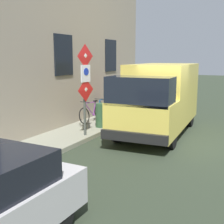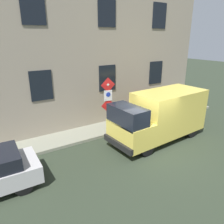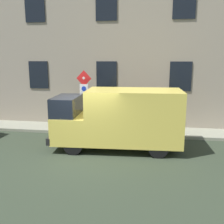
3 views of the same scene
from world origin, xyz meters
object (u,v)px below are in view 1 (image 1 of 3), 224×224
(litter_bin, at_px, (101,115))
(bicycle_blue, at_px, (104,109))
(delivery_van, at_px, (159,97))
(bicycle_purple, at_px, (92,113))
(pedestrian, at_px, (110,95))
(sign_post_stacked, at_px, (85,80))

(litter_bin, bearing_deg, bicycle_blue, -64.72)
(delivery_van, xyz_separation_m, bicycle_purple, (2.83, 0.02, -0.82))
(delivery_van, distance_m, pedestrian, 3.15)
(bicycle_purple, bearing_deg, litter_bin, 56.01)
(litter_bin, bearing_deg, sign_post_stacked, 96.30)
(litter_bin, bearing_deg, pedestrian, -71.41)
(sign_post_stacked, distance_m, bicycle_purple, 2.64)
(bicycle_blue, bearing_deg, bicycle_purple, -5.50)
(sign_post_stacked, bearing_deg, pedestrian, -75.99)
(bicycle_blue, height_order, pedestrian, pedestrian)
(bicycle_blue, distance_m, pedestrian, 0.74)
(bicycle_purple, xyz_separation_m, pedestrian, (-0.07, -1.51, 0.56))
(bicycle_blue, bearing_deg, litter_bin, 19.85)
(delivery_van, relative_size, pedestrian, 3.16)
(sign_post_stacked, distance_m, litter_bin, 1.95)
(delivery_van, relative_size, litter_bin, 6.04)
(pedestrian, bearing_deg, bicycle_blue, -115.28)
(bicycle_purple, bearing_deg, delivery_van, 95.18)
(delivery_van, xyz_separation_m, litter_bin, (2.04, 0.65, -0.74))
(bicycle_purple, height_order, litter_bin, litter_bin)
(sign_post_stacked, bearing_deg, litter_bin, -83.70)
(bicycle_blue, xyz_separation_m, pedestrian, (-0.07, -0.47, 0.56))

